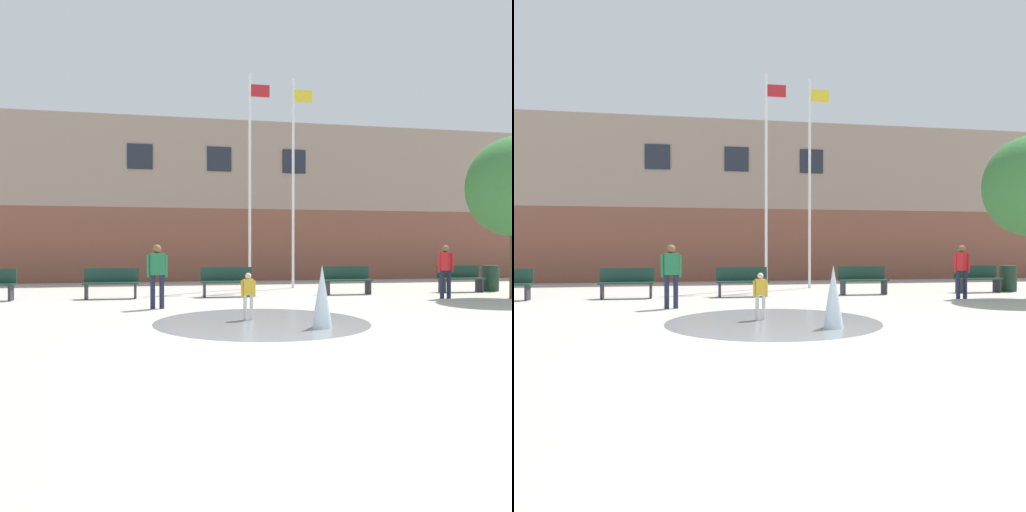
# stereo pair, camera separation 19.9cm
# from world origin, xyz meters

# --- Properties ---
(ground_plane) EXTENTS (100.00, 100.00, 0.00)m
(ground_plane) POSITION_xyz_m (0.00, 0.00, 0.00)
(ground_plane) COLOR #B2ADA3
(library_building) EXTENTS (36.00, 6.05, 7.36)m
(library_building) POSITION_xyz_m (0.00, 19.71, 3.68)
(library_building) COLOR brown
(library_building) RESTS_ON ground
(splash_fountain) EXTENTS (4.37, 4.37, 1.19)m
(splash_fountain) POSITION_xyz_m (-0.04, 3.56, 0.32)
(splash_fountain) COLOR gray
(splash_fountain) RESTS_ON ground
(park_bench_under_left_flagpole) EXTENTS (1.60, 0.44, 0.91)m
(park_bench_under_left_flagpole) POSITION_xyz_m (-4.04, 9.50, 0.48)
(park_bench_under_left_flagpole) COLOR #28282D
(park_bench_under_left_flagpole) RESTS_ON ground
(park_bench_center) EXTENTS (1.60, 0.44, 0.91)m
(park_bench_center) POSITION_xyz_m (-0.59, 9.48, 0.48)
(park_bench_center) COLOR #28282D
(park_bench_center) RESTS_ON ground
(park_bench_under_right_flagpole) EXTENTS (1.60, 0.44, 0.91)m
(park_bench_under_right_flagpole) POSITION_xyz_m (3.37, 9.54, 0.48)
(park_bench_under_right_flagpole) COLOR #28282D
(park_bench_under_right_flagpole) RESTS_ON ground
(park_bench_near_trashcan) EXTENTS (1.60, 0.44, 0.91)m
(park_bench_near_trashcan) POSITION_xyz_m (7.48, 9.63, 0.48)
(park_bench_near_trashcan) COLOR #28282D
(park_bench_near_trashcan) RESTS_ON ground
(teen_by_trashcan) EXTENTS (0.50, 0.30, 1.59)m
(teen_by_trashcan) POSITION_xyz_m (-2.68, 6.72, 0.93)
(teen_by_trashcan) COLOR #1E233D
(teen_by_trashcan) RESTS_ON ground
(adult_watching) EXTENTS (0.50, 0.36, 1.59)m
(adult_watching) POSITION_xyz_m (5.75, 7.69, 0.93)
(adult_watching) COLOR #1E233D
(adult_watching) RESTS_ON ground
(child_with_pink_shirt) EXTENTS (0.31, 0.14, 0.99)m
(child_with_pink_shirt) POSITION_xyz_m (-0.79, 4.40, 0.58)
(child_with_pink_shirt) COLOR silver
(child_with_pink_shirt) RESTS_ON ground
(flagpole_left) EXTENTS (0.80, 0.10, 7.98)m
(flagpole_left) POSITION_xyz_m (0.68, 12.40, 4.24)
(flagpole_left) COLOR silver
(flagpole_left) RESTS_ON ground
(flagpole_right) EXTENTS (0.80, 0.10, 7.88)m
(flagpole_right) POSITION_xyz_m (2.34, 12.40, 4.18)
(flagpole_right) COLOR silver
(flagpole_right) RESTS_ON ground
(trash_can) EXTENTS (0.56, 0.56, 0.90)m
(trash_can) POSITION_xyz_m (8.78, 9.81, 0.45)
(trash_can) COLOR #193323
(trash_can) RESTS_ON ground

